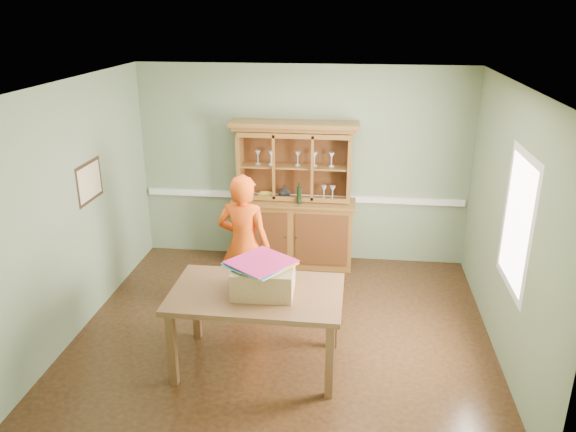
# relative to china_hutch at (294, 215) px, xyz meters

# --- Properties ---
(floor) EXTENTS (4.50, 4.50, 0.00)m
(floor) POSITION_rel_china_hutch_xyz_m (0.10, -1.78, -0.70)
(floor) COLOR #4D3019
(floor) RESTS_ON ground
(ceiling) EXTENTS (4.50, 4.50, 0.00)m
(ceiling) POSITION_rel_china_hutch_xyz_m (0.10, -1.78, 2.00)
(ceiling) COLOR white
(ceiling) RESTS_ON wall_back
(wall_back) EXTENTS (4.50, 0.00, 4.50)m
(wall_back) POSITION_rel_china_hutch_xyz_m (0.10, 0.22, 0.65)
(wall_back) COLOR gray
(wall_back) RESTS_ON floor
(wall_left) EXTENTS (0.00, 4.00, 4.00)m
(wall_left) POSITION_rel_china_hutch_xyz_m (-2.15, -1.78, 0.65)
(wall_left) COLOR gray
(wall_left) RESTS_ON floor
(wall_right) EXTENTS (0.00, 4.00, 4.00)m
(wall_right) POSITION_rel_china_hutch_xyz_m (2.35, -1.78, 0.65)
(wall_right) COLOR gray
(wall_right) RESTS_ON floor
(wall_front) EXTENTS (4.50, 0.00, 4.50)m
(wall_front) POSITION_rel_china_hutch_xyz_m (0.10, -3.78, 0.65)
(wall_front) COLOR gray
(wall_front) RESTS_ON floor
(chair_rail) EXTENTS (4.41, 0.05, 0.08)m
(chair_rail) POSITION_rel_china_hutch_xyz_m (0.10, 0.20, 0.20)
(chair_rail) COLOR white
(chair_rail) RESTS_ON wall_back
(framed_map) EXTENTS (0.03, 0.60, 0.46)m
(framed_map) POSITION_rel_china_hutch_xyz_m (-2.13, -1.48, 0.85)
(framed_map) COLOR black
(framed_map) RESTS_ON wall_left
(window_panel) EXTENTS (0.03, 0.96, 1.36)m
(window_panel) POSITION_rel_china_hutch_xyz_m (2.32, -2.08, 0.80)
(window_panel) COLOR white
(window_panel) RESTS_ON wall_right
(china_hutch) EXTENTS (1.69, 0.56, 1.98)m
(china_hutch) POSITION_rel_china_hutch_xyz_m (0.00, 0.00, 0.00)
(china_hutch) COLOR brown
(china_hutch) RESTS_ON floor
(dining_table) EXTENTS (1.66, 1.00, 0.83)m
(dining_table) POSITION_rel_china_hutch_xyz_m (-0.08, -2.46, 0.03)
(dining_table) COLOR brown
(dining_table) RESTS_ON floor
(cardboard_box) EXTENTS (0.59, 0.48, 0.27)m
(cardboard_box) POSITION_rel_china_hutch_xyz_m (-0.01, -2.47, 0.26)
(cardboard_box) COLOR tan
(cardboard_box) RESTS_ON dining_table
(kite_stack) EXTENTS (0.71, 0.71, 0.05)m
(kite_stack) POSITION_rel_china_hutch_xyz_m (-0.05, -2.44, 0.42)
(kite_stack) COLOR yellow
(kite_stack) RESTS_ON cardboard_box
(person) EXTENTS (0.66, 0.48, 1.68)m
(person) POSITION_rel_china_hutch_xyz_m (-0.41, -1.42, 0.14)
(person) COLOR #F14F0F
(person) RESTS_ON floor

